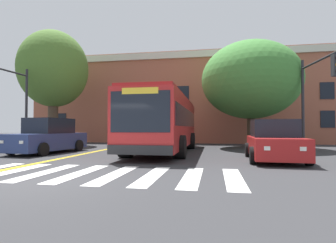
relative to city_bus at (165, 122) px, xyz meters
name	(u,v)px	position (x,y,z in m)	size (l,w,h in m)	color
ground_plane	(35,182)	(-1.76, -8.83, -1.70)	(120.00, 120.00, 0.00)	#303033
crosswalk	(62,173)	(-1.82, -7.48, -1.70)	(10.62, 3.29, 0.01)	white
lane_line_yellow_inner	(131,144)	(-4.09, 6.52, -1.70)	(0.12, 36.00, 0.01)	gold
lane_line_yellow_outer	(133,144)	(-3.93, 6.52, -1.70)	(0.12, 36.00, 0.01)	gold
city_bus	(165,122)	(0.00, 0.00, 0.00)	(3.05, 10.72, 3.14)	#B22323
car_navy_near_lane	(48,137)	(-6.21, -1.74, -0.85)	(2.50, 4.85, 1.90)	navy
car_red_far_lane	(274,142)	(5.22, -3.22, -0.92)	(2.35, 4.37, 1.71)	#AD1E1E
traffic_light_near_corner	(315,87)	(8.05, 0.06, 1.85)	(0.66, 3.54, 5.33)	#28282D
traffic_light_far_corner	(6,91)	(-9.68, -0.82, 1.90)	(0.41, 4.07, 5.32)	#28282D
street_tree_curbside_large	(251,81)	(5.32, 3.97, 2.95)	(8.00, 8.53, 7.31)	#4C3D2D
street_tree_curbside_small	(54,69)	(-9.61, 3.83, 4.27)	(5.77, 5.83, 9.01)	#4C3D2D
building_facade	(187,101)	(0.07, 11.97, 2.50)	(29.88, 6.96, 8.40)	#9E5642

